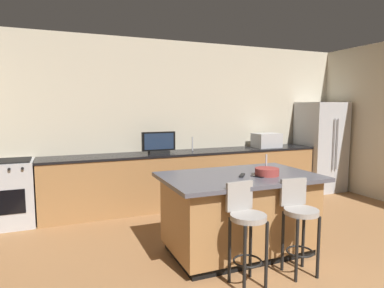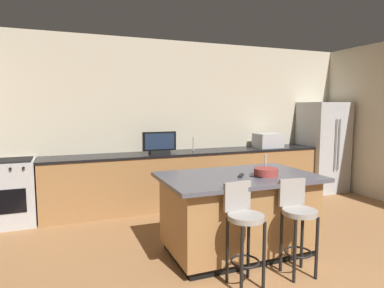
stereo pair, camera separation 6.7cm
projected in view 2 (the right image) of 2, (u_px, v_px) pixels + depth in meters
wall_back at (185, 122)px, 6.03m from camera, size 6.99×0.12×2.83m
counter_back at (191, 178)px, 5.77m from camera, size 4.84×0.62×0.93m
kitchen_island at (238, 213)px, 3.86m from camera, size 1.77×1.10×0.91m
refrigerator at (323, 147)px, 6.70m from camera, size 0.80×0.76×1.78m
range_oven at (9, 193)px, 4.75m from camera, size 0.72×0.63×0.95m
microwave at (268, 140)px, 6.27m from camera, size 0.48×0.36×0.26m
tv_monitor at (159, 144)px, 5.45m from camera, size 0.56×0.16×0.36m
sink_faucet_back at (193, 144)px, 5.83m from camera, size 0.02×0.02×0.24m
sink_faucet_island at (265, 164)px, 3.93m from camera, size 0.02×0.02×0.22m
bar_stool_left at (244, 225)px, 3.13m from camera, size 0.34×0.35×0.98m
bar_stool_right at (297, 219)px, 3.34m from camera, size 0.34×0.35×0.96m
fruit_bowl at (266, 172)px, 3.78m from camera, size 0.27×0.27×0.08m
cell_phone at (257, 177)px, 3.70m from camera, size 0.12×0.17×0.01m
tv_remote at (241, 176)px, 3.73m from camera, size 0.14×0.16×0.02m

